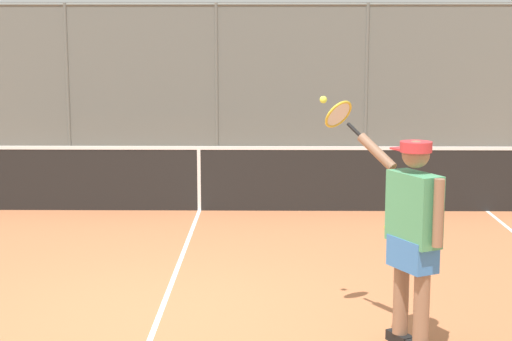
% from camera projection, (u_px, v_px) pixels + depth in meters
% --- Properties ---
extents(ground_plane, '(60.00, 60.00, 0.00)m').
position_uv_depth(ground_plane, '(160.00, 314.00, 7.63)').
color(ground_plane, '#B76B42').
extents(fence_backdrop, '(20.85, 1.37, 3.19)m').
position_uv_depth(fence_backdrop, '(219.00, 95.00, 16.94)').
color(fence_backdrop, slate).
rests_on(fence_backdrop, ground).
extents(tennis_net, '(11.00, 0.09, 1.07)m').
position_uv_depth(tennis_net, '(199.00, 178.00, 12.06)').
color(tennis_net, '#2D2D2D').
rests_on(tennis_net, ground).
extents(tennis_player, '(0.94, 1.18, 2.04)m').
position_uv_depth(tennis_player, '(412.00, 227.00, 6.64)').
color(tennis_player, black).
rests_on(tennis_player, ground).
extents(tennis_ball_by_sideline, '(0.07, 0.07, 0.07)m').
position_uv_depth(tennis_ball_by_sideline, '(386.00, 227.00, 10.94)').
color(tennis_ball_by_sideline, '#CCDB33').
rests_on(tennis_ball_by_sideline, ground).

